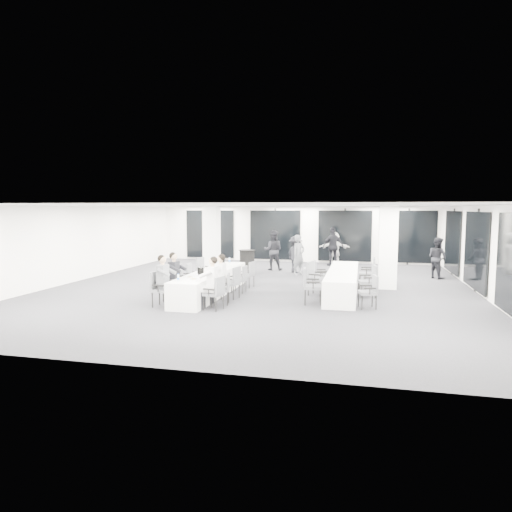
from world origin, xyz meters
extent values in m
cube|color=#24252A|center=(0.00, 0.00, -0.01)|extent=(14.00, 16.00, 0.02)
cube|color=white|center=(0.00, 0.00, 2.81)|extent=(14.00, 16.00, 0.02)
cube|color=white|center=(-7.01, 0.00, 1.40)|extent=(0.02, 16.00, 2.80)
cube|color=white|center=(7.01, 0.00, 1.40)|extent=(0.02, 16.00, 2.80)
cube|color=white|center=(0.00, 8.01, 1.40)|extent=(14.00, 0.02, 2.80)
cube|color=white|center=(0.00, -8.01, 1.40)|extent=(14.00, 0.02, 2.80)
cube|color=black|center=(0.00, 7.94, 1.35)|extent=(13.60, 0.06, 2.50)
cube|color=black|center=(6.94, 1.00, 1.35)|extent=(0.06, 14.00, 2.50)
cube|color=white|center=(-2.80, 3.20, 1.40)|extent=(0.60, 0.60, 2.80)
cube|color=white|center=(4.20, 1.00, 1.40)|extent=(0.60, 0.60, 2.80)
cube|color=white|center=(-1.24, -1.48, 0.38)|extent=(0.90, 5.00, 0.75)
cube|color=white|center=(2.77, -0.31, 0.38)|extent=(0.90, 5.00, 0.75)
cylinder|color=black|center=(-1.31, 3.34, 0.49)|extent=(0.62, 0.62, 0.97)
cylinder|color=black|center=(-1.31, 3.34, 0.97)|extent=(0.71, 0.71, 0.02)
cube|color=#4C4E53|center=(-1.99, -3.44, 0.46)|extent=(0.49, 0.51, 0.08)
cube|color=#4C4E53|center=(-2.22, -3.43, 0.74)|extent=(0.08, 0.47, 0.47)
cylinder|color=black|center=(-2.19, -3.23, 0.21)|extent=(0.04, 0.04, 0.42)
cylinder|color=black|center=(-2.21, -3.64, 0.21)|extent=(0.04, 0.04, 0.42)
cylinder|color=black|center=(-1.78, -3.25, 0.21)|extent=(0.04, 0.04, 0.42)
cylinder|color=black|center=(-1.80, -3.66, 0.21)|extent=(0.04, 0.04, 0.42)
cube|color=black|center=(-1.98, -3.19, 0.64)|extent=(0.35, 0.06, 0.04)
cube|color=black|center=(-2.00, -3.70, 0.64)|extent=(0.35, 0.06, 0.04)
cube|color=#4C4E53|center=(-1.99, -2.68, 0.48)|extent=(0.58, 0.60, 0.09)
cube|color=#4C4E53|center=(-2.22, -2.63, 0.77)|extent=(0.16, 0.50, 0.49)
cylinder|color=black|center=(-2.16, -2.42, 0.22)|extent=(0.04, 0.04, 0.44)
cylinder|color=black|center=(-2.24, -2.84, 0.22)|extent=(0.04, 0.04, 0.44)
cylinder|color=black|center=(-1.74, -2.51, 0.22)|extent=(0.04, 0.04, 0.44)
cylinder|color=black|center=(-1.82, -2.93, 0.22)|extent=(0.04, 0.04, 0.44)
cube|color=black|center=(-1.94, -2.41, 0.66)|extent=(0.37, 0.11, 0.04)
cube|color=black|center=(-2.04, -2.94, 0.66)|extent=(0.37, 0.11, 0.04)
cube|color=#4C4E53|center=(-1.99, -1.64, 0.46)|extent=(0.53, 0.55, 0.08)
cube|color=#4C4E53|center=(-2.21, -1.67, 0.73)|extent=(0.13, 0.47, 0.47)
cylinder|color=black|center=(-2.22, -1.47, 0.21)|extent=(0.04, 0.04, 0.42)
cylinder|color=black|center=(-2.16, -1.87, 0.21)|extent=(0.04, 0.04, 0.42)
cylinder|color=black|center=(-1.82, -1.41, 0.21)|extent=(0.04, 0.04, 0.42)
cylinder|color=black|center=(-1.76, -1.81, 0.21)|extent=(0.04, 0.04, 0.42)
cube|color=black|center=(-2.03, -1.39, 0.63)|extent=(0.35, 0.09, 0.04)
cube|color=black|center=(-1.95, -1.89, 0.63)|extent=(0.35, 0.09, 0.04)
cube|color=#4C4E53|center=(-1.99, -0.93, 0.43)|extent=(0.47, 0.48, 0.08)
cube|color=#4C4E53|center=(-2.20, -0.94, 0.69)|extent=(0.09, 0.44, 0.44)
cylinder|color=black|center=(-2.19, -0.75, 0.20)|extent=(0.03, 0.03, 0.39)
cylinder|color=black|center=(-2.17, -1.13, 0.20)|extent=(0.03, 0.03, 0.39)
cylinder|color=black|center=(-1.81, -0.73, 0.20)|extent=(0.03, 0.03, 0.39)
cylinder|color=black|center=(-1.79, -1.11, 0.20)|extent=(0.03, 0.03, 0.39)
cube|color=black|center=(-2.01, -0.69, 0.59)|extent=(0.33, 0.06, 0.04)
cube|color=black|center=(-1.98, -1.17, 0.59)|extent=(0.33, 0.06, 0.04)
cube|color=#4C4E53|center=(-1.99, 0.13, 0.46)|extent=(0.56, 0.58, 0.08)
cube|color=#4C4E53|center=(-2.21, 0.18, 0.74)|extent=(0.15, 0.48, 0.47)
cylinder|color=black|center=(-2.15, 0.38, 0.21)|extent=(0.04, 0.04, 0.42)
cylinder|color=black|center=(-2.23, -0.03, 0.21)|extent=(0.04, 0.04, 0.42)
cylinder|color=black|center=(-1.75, 0.30, 0.21)|extent=(0.04, 0.04, 0.42)
cylinder|color=black|center=(-1.83, -0.11, 0.21)|extent=(0.04, 0.04, 0.42)
cube|color=black|center=(-1.94, 0.39, 0.64)|extent=(0.35, 0.11, 0.04)
cube|color=black|center=(-2.04, -0.12, 0.64)|extent=(0.35, 0.11, 0.04)
cube|color=#4C4E53|center=(-0.49, -3.50, 0.43)|extent=(0.54, 0.55, 0.08)
cube|color=#4C4E53|center=(-0.29, -3.55, 0.69)|extent=(0.16, 0.44, 0.44)
cylinder|color=black|center=(-0.35, -3.73, 0.20)|extent=(0.03, 0.03, 0.39)
cylinder|color=black|center=(-0.26, -3.36, 0.20)|extent=(0.03, 0.03, 0.39)
cylinder|color=black|center=(-0.72, -3.64, 0.20)|extent=(0.03, 0.03, 0.39)
cylinder|color=black|center=(-0.63, -3.27, 0.20)|extent=(0.03, 0.03, 0.39)
cube|color=black|center=(-0.55, -3.74, 0.59)|extent=(0.32, 0.11, 0.04)
cube|color=black|center=(-0.44, -3.27, 0.59)|extent=(0.32, 0.11, 0.04)
cube|color=#4C4E53|center=(-0.49, -2.80, 0.42)|extent=(0.51, 0.52, 0.07)
cube|color=#4C4E53|center=(-0.29, -2.76, 0.67)|extent=(0.14, 0.43, 0.43)
cylinder|color=black|center=(-0.27, -2.94, 0.19)|extent=(0.03, 0.03, 0.38)
cylinder|color=black|center=(-0.35, -2.58, 0.19)|extent=(0.03, 0.03, 0.38)
cylinder|color=black|center=(-0.64, -3.02, 0.19)|extent=(0.03, 0.03, 0.38)
cylinder|color=black|center=(-0.71, -2.65, 0.19)|extent=(0.03, 0.03, 0.38)
cube|color=black|center=(-0.45, -3.02, 0.57)|extent=(0.32, 0.10, 0.04)
cube|color=black|center=(-0.54, -2.57, 0.57)|extent=(0.32, 0.10, 0.04)
cube|color=#4C4E53|center=(-0.49, -1.92, 0.46)|extent=(0.55, 0.56, 0.08)
cube|color=#4C4E53|center=(-0.27, -1.96, 0.73)|extent=(0.14, 0.47, 0.47)
cylinder|color=black|center=(-0.33, -2.16, 0.21)|extent=(0.04, 0.04, 0.42)
cylinder|color=black|center=(-0.26, -1.76, 0.21)|extent=(0.04, 0.04, 0.42)
cylinder|color=black|center=(-0.73, -2.09, 0.21)|extent=(0.04, 0.04, 0.42)
cylinder|color=black|center=(-0.66, -1.69, 0.21)|extent=(0.04, 0.04, 0.42)
cube|color=black|center=(-0.54, -2.17, 0.63)|extent=(0.35, 0.10, 0.04)
cube|color=black|center=(-0.45, -1.67, 0.63)|extent=(0.35, 0.10, 0.04)
cube|color=#4C4E53|center=(-0.49, -0.94, 0.41)|extent=(0.45, 0.47, 0.07)
cube|color=#4C4E53|center=(-0.29, -0.96, 0.66)|extent=(0.08, 0.42, 0.42)
cylinder|color=black|center=(-0.32, -1.14, 0.19)|extent=(0.03, 0.03, 0.38)
cylinder|color=black|center=(-0.30, -0.77, 0.19)|extent=(0.03, 0.03, 0.38)
cylinder|color=black|center=(-0.69, -1.12, 0.19)|extent=(0.03, 0.03, 0.38)
cylinder|color=black|center=(-0.66, -0.75, 0.19)|extent=(0.03, 0.03, 0.38)
cube|color=black|center=(-0.51, -1.17, 0.57)|extent=(0.31, 0.06, 0.04)
cube|color=black|center=(-0.48, -0.72, 0.57)|extent=(0.31, 0.06, 0.04)
cube|color=#4C4E53|center=(-0.49, 0.08, 0.42)|extent=(0.51, 0.53, 0.07)
cube|color=#4C4E53|center=(-0.29, 0.04, 0.67)|extent=(0.14, 0.43, 0.43)
cylinder|color=black|center=(-0.35, -0.14, 0.19)|extent=(0.03, 0.03, 0.38)
cylinder|color=black|center=(-0.27, 0.22, 0.19)|extent=(0.03, 0.03, 0.38)
cylinder|color=black|center=(-0.71, -0.07, 0.19)|extent=(0.03, 0.03, 0.38)
cylinder|color=black|center=(-0.64, 0.30, 0.19)|extent=(0.03, 0.03, 0.38)
cube|color=black|center=(-0.54, -0.15, 0.58)|extent=(0.32, 0.10, 0.04)
cube|color=black|center=(-0.45, 0.31, 0.58)|extent=(0.32, 0.10, 0.04)
cube|color=#4C4E53|center=(2.02, -2.17, 0.49)|extent=(0.56, 0.58, 0.09)
cube|color=#4C4E53|center=(1.78, -2.20, 0.78)|extent=(0.13, 0.50, 0.50)
cylinder|color=black|center=(1.78, -1.98, 0.22)|extent=(0.04, 0.04, 0.44)
cylinder|color=black|center=(1.83, -2.41, 0.22)|extent=(0.04, 0.04, 0.44)
cylinder|color=black|center=(2.21, -1.92, 0.22)|extent=(0.04, 0.04, 0.44)
cylinder|color=black|center=(2.26, -2.35, 0.22)|extent=(0.04, 0.04, 0.44)
cube|color=black|center=(1.99, -1.90, 0.67)|extent=(0.37, 0.09, 0.04)
cube|color=black|center=(2.05, -2.44, 0.67)|extent=(0.37, 0.09, 0.04)
cube|color=#4C4E53|center=(2.02, -0.78, 0.49)|extent=(0.62, 0.63, 0.09)
cube|color=#4C4E53|center=(1.79, -0.72, 0.79)|extent=(0.18, 0.51, 0.51)
cylinder|color=black|center=(1.86, -0.51, 0.23)|extent=(0.04, 0.04, 0.45)
cylinder|color=black|center=(1.75, -0.94, 0.23)|extent=(0.04, 0.04, 0.45)
cylinder|color=black|center=(2.29, -0.62, 0.23)|extent=(0.04, 0.04, 0.45)
cylinder|color=black|center=(2.18, -1.04, 0.23)|extent=(0.04, 0.04, 0.45)
cube|color=black|center=(2.09, -0.51, 0.68)|extent=(0.37, 0.13, 0.04)
cube|color=black|center=(1.95, -1.05, 0.68)|extent=(0.37, 0.13, 0.04)
cube|color=#4C4E53|center=(2.02, 0.55, 0.44)|extent=(0.52, 0.54, 0.08)
cube|color=#4C4E53|center=(1.81, 0.51, 0.70)|extent=(0.14, 0.45, 0.45)
cylinder|color=black|center=(1.79, 0.71, 0.20)|extent=(0.03, 0.03, 0.40)
cylinder|color=black|center=(1.86, 0.33, 0.20)|extent=(0.03, 0.03, 0.40)
cylinder|color=black|center=(2.18, 0.78, 0.20)|extent=(0.03, 0.03, 0.40)
cylinder|color=black|center=(2.25, 0.40, 0.20)|extent=(0.03, 0.03, 0.40)
cube|color=black|center=(1.98, 0.79, 0.60)|extent=(0.33, 0.10, 0.04)
cube|color=black|center=(2.06, 0.31, 0.60)|extent=(0.33, 0.10, 0.04)
cube|color=#4C4E53|center=(3.52, -2.36, 0.43)|extent=(0.54, 0.55, 0.08)
cube|color=#4C4E53|center=(3.72, -2.31, 0.68)|extent=(0.16, 0.44, 0.44)
cylinder|color=black|center=(3.75, -2.50, 0.19)|extent=(0.03, 0.03, 0.39)
cylinder|color=black|center=(3.66, -2.13, 0.19)|extent=(0.03, 0.03, 0.39)
cylinder|color=black|center=(3.38, -2.59, 0.19)|extent=(0.03, 0.03, 0.39)
cylinder|color=black|center=(3.29, -2.22, 0.19)|extent=(0.03, 0.03, 0.39)
cube|color=black|center=(3.58, -2.59, 0.59)|extent=(0.32, 0.12, 0.04)
cube|color=black|center=(3.46, -2.13, 0.59)|extent=(0.32, 0.12, 0.04)
cube|color=#4C4E53|center=(3.52, -0.77, 0.46)|extent=(0.58, 0.59, 0.08)
cube|color=#4C4E53|center=(3.74, -0.72, 0.74)|extent=(0.17, 0.48, 0.47)
cylinder|color=black|center=(3.77, -0.92, 0.21)|extent=(0.04, 0.04, 0.42)
cylinder|color=black|center=(3.67, -0.52, 0.21)|extent=(0.04, 0.04, 0.42)
cylinder|color=black|center=(3.37, -1.02, 0.21)|extent=(0.04, 0.04, 0.42)
cylinder|color=black|center=(3.27, -0.62, 0.21)|extent=(0.04, 0.04, 0.42)
cube|color=black|center=(3.58, -1.02, 0.64)|extent=(0.35, 0.12, 0.04)
cube|color=black|center=(3.46, -0.52, 0.64)|extent=(0.35, 0.12, 0.04)
cube|color=#4C4E53|center=(3.52, 0.82, 0.49)|extent=(0.52, 0.54, 0.09)
cube|color=#4C4E53|center=(3.76, 0.82, 0.79)|extent=(0.08, 0.51, 0.50)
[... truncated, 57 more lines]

